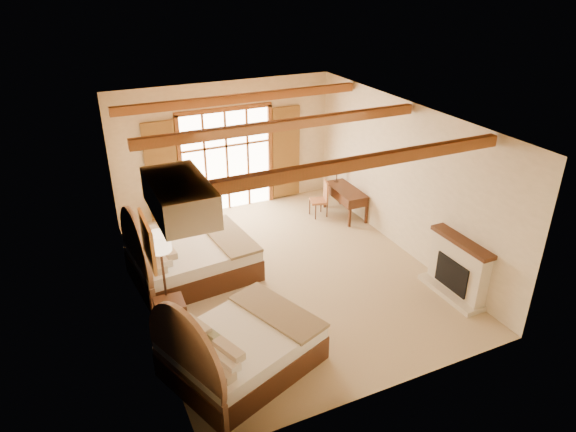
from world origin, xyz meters
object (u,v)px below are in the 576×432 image
bed_near (233,348)px  nightstand (171,316)px  bed_far (185,258)px  desk (345,201)px  armchair (180,220)px

bed_near → nightstand: (-0.64, 1.35, -0.14)m
bed_far → nightstand: size_ratio=4.20×
bed_far → desk: bed_far is taller
bed_near → nightstand: 1.50m
armchair → bed_near: bearing=105.6°
bed_far → desk: 4.48m
armchair → bed_far: bearing=99.2°
bed_near → bed_far: size_ratio=1.11×
bed_near → desk: 5.89m
bed_near → bed_far: 2.85m
desk → armchair: bearing=171.6°
armchair → desk: (3.96, -0.75, 0.03)m
bed_near → desk: size_ratio=2.04×
armchair → desk: size_ratio=0.58×
bed_near → bed_far: bed_far is taller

